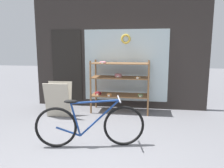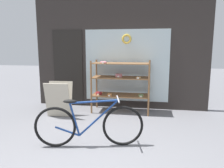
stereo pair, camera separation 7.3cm
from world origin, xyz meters
The scene contains 5 objects.
ground_plane centered at (0.00, 0.00, 0.00)m, with size 30.00×30.00×0.00m, color slate.
storefront_facade centered at (-0.04, 2.98, 1.83)m, with size 4.65×0.13×3.78m.
display_case centered at (0.09, 2.54, 0.81)m, with size 1.45×0.59×1.31m.
bicycle centered at (-0.14, 0.48, 0.37)m, with size 1.77×0.56×0.82m.
sandwich_board centered at (-1.28, 1.88, 0.42)m, with size 0.60×0.41×0.83m.
Camera 2 is at (0.85, -2.84, 1.65)m, focal length 35.00 mm.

